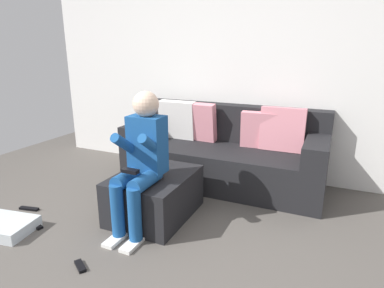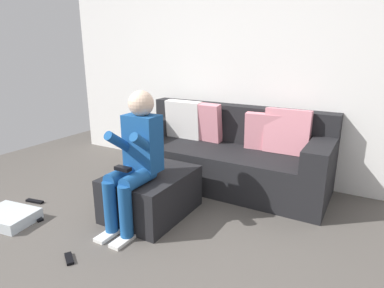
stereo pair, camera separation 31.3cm
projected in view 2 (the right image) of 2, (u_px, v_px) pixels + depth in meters
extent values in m
plane|color=#544F49|center=(84.00, 282.00, 2.19)|extent=(6.33, 6.33, 0.00)
cube|color=white|center=(233.00, 71.00, 3.87)|extent=(4.87, 0.10, 2.49)
cube|color=black|center=(226.00, 167.00, 3.70)|extent=(2.22, 0.85, 0.44)
cube|color=black|center=(238.00, 124.00, 3.84)|extent=(2.22, 0.20, 0.43)
cube|color=black|center=(154.00, 129.00, 4.08)|extent=(0.23, 0.85, 0.21)
cube|color=black|center=(321.00, 153.00, 3.13)|extent=(0.23, 0.85, 0.21)
cube|color=white|center=(184.00, 120.00, 4.01)|extent=(0.46, 0.16, 0.47)
cube|color=pink|center=(203.00, 122.00, 3.89)|extent=(0.46, 0.20, 0.46)
cube|color=pink|center=(287.00, 132.00, 3.41)|extent=(0.47, 0.14, 0.48)
cube|color=pink|center=(264.00, 132.00, 3.54)|extent=(0.41, 0.16, 0.41)
cube|color=black|center=(151.00, 193.00, 3.05)|extent=(0.64, 0.82, 0.41)
cube|color=#194C8C|center=(143.00, 143.00, 2.82)|extent=(0.30, 0.20, 0.49)
sphere|color=beige|center=(141.00, 103.00, 2.72)|extent=(0.22, 0.22, 0.22)
cylinder|color=#194C8C|center=(123.00, 175.00, 2.78)|extent=(0.13, 0.36, 0.13)
cylinder|color=#194C8C|center=(110.00, 207.00, 2.69)|extent=(0.11, 0.11, 0.44)
cube|color=white|center=(107.00, 235.00, 2.71)|extent=(0.10, 0.22, 0.03)
cylinder|color=#194C8C|center=(122.00, 144.00, 2.75)|extent=(0.08, 0.37, 0.29)
cylinder|color=#194C8C|center=(139.00, 178.00, 2.70)|extent=(0.13, 0.36, 0.13)
cylinder|color=#194C8C|center=(126.00, 211.00, 2.61)|extent=(0.11, 0.11, 0.44)
cube|color=white|center=(122.00, 241.00, 2.63)|extent=(0.10, 0.22, 0.03)
cylinder|color=#194C8C|center=(144.00, 144.00, 2.66)|extent=(0.08, 0.31, 0.25)
cube|color=black|center=(123.00, 169.00, 2.63)|extent=(0.14, 0.06, 0.03)
cube|color=silver|center=(9.00, 217.00, 2.93)|extent=(0.51, 0.41, 0.10)
cube|color=black|center=(69.00, 259.00, 2.41)|extent=(0.15, 0.12, 0.02)
cube|color=black|center=(37.00, 217.00, 3.01)|extent=(0.20, 0.10, 0.02)
cube|color=black|center=(35.00, 201.00, 3.32)|extent=(0.20, 0.08, 0.02)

